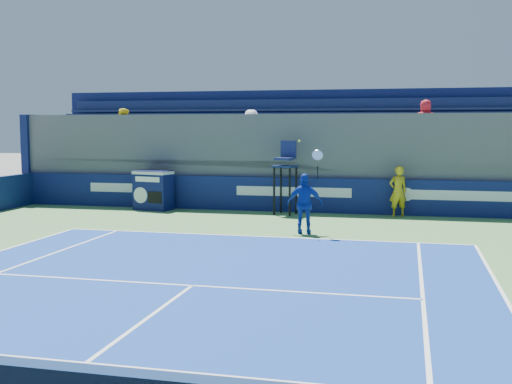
% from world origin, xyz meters
% --- Properties ---
extents(ball_person, '(0.71, 0.59, 1.65)m').
position_xyz_m(ball_person, '(3.52, 16.73, 0.84)').
color(ball_person, gold).
rests_on(ball_person, apron).
extents(back_hoarding, '(20.40, 0.21, 1.20)m').
position_xyz_m(back_hoarding, '(0.00, 17.10, 0.60)').
color(back_hoarding, '#0E164E').
rests_on(back_hoarding, ground).
extents(match_clock, '(1.44, 0.98, 1.40)m').
position_xyz_m(match_clock, '(-4.92, 16.51, 0.74)').
color(match_clock, '#0E144A').
rests_on(match_clock, ground).
extents(umpire_chair, '(0.84, 0.84, 2.48)m').
position_xyz_m(umpire_chair, '(-0.14, 16.40, 1.53)').
color(umpire_chair, black).
rests_on(umpire_chair, ground).
extents(tennis_player, '(1.00, 0.49, 2.57)m').
position_xyz_m(tennis_player, '(1.10, 12.65, 0.85)').
color(tennis_player, '#13349F').
rests_on(tennis_player, apron).
extents(stadium_seating, '(21.00, 4.05, 4.40)m').
position_xyz_m(stadium_seating, '(-0.01, 19.15, 1.84)').
color(stadium_seating, '#4C4D51').
rests_on(stadium_seating, ground).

